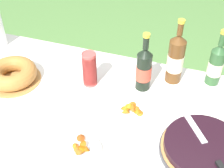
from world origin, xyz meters
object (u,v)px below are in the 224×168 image
at_px(cider_bottle_green, 216,64).
at_px(snack_plate_left, 78,150).
at_px(serving_knife, 209,148).
at_px(snack_plate_near, 133,110).
at_px(bundt_cake, 12,74).
at_px(berry_tart, 203,148).
at_px(cup_stack, 90,69).
at_px(juice_bottle_red, 144,69).
at_px(cider_bottle_amber, 176,59).

bearing_deg(cider_bottle_green, snack_plate_left, -126.63).
height_order(serving_knife, snack_plate_near, serving_knife).
xyz_separation_m(bundt_cake, snack_plate_near, (0.66, -0.03, -0.03)).
relative_size(berry_tart, cider_bottle_green, 1.16).
distance_m(cup_stack, cider_bottle_green, 0.64).
distance_m(cup_stack, juice_bottle_red, 0.27).
distance_m(bundt_cake, snack_plate_near, 0.67).
bearing_deg(cider_bottle_green, serving_knife, -87.47).
height_order(berry_tart, cider_bottle_green, cider_bottle_green).
bearing_deg(bundt_cake, juice_bottle_red, 13.98).
height_order(cider_bottle_amber, juice_bottle_red, cider_bottle_amber).
bearing_deg(snack_plate_left, serving_knife, 15.36).
relative_size(cup_stack, cider_bottle_green, 0.61).
xyz_separation_m(juice_bottle_red, snack_plate_left, (-0.15, -0.49, -0.11)).
bearing_deg(snack_plate_near, bundt_cake, 177.75).
distance_m(berry_tart, cup_stack, 0.66).
distance_m(berry_tart, cider_bottle_green, 0.49).
height_order(cider_bottle_amber, snack_plate_left, cider_bottle_amber).
bearing_deg(snack_plate_near, berry_tart, -21.95).
bearing_deg(serving_knife, bundt_cake, 45.18).
distance_m(snack_plate_near, snack_plate_left, 0.33).
bearing_deg(snack_plate_left, snack_plate_near, 63.19).
xyz_separation_m(berry_tart, cider_bottle_green, (-0.01, 0.48, 0.09)).
relative_size(serving_knife, snack_plate_near, 1.62).
bearing_deg(cup_stack, cider_bottle_green, 19.82).
xyz_separation_m(bundt_cake, cup_stack, (0.40, 0.11, 0.05)).
relative_size(serving_knife, bundt_cake, 1.11).
relative_size(cup_stack, snack_plate_left, 0.92).
bearing_deg(juice_bottle_red, cider_bottle_green, 25.27).
distance_m(cider_bottle_amber, juice_bottle_red, 0.18).
xyz_separation_m(cup_stack, snack_plate_near, (0.27, -0.13, -0.08)).
bearing_deg(juice_bottle_red, cup_stack, -167.56).
bearing_deg(berry_tart, juice_bottle_red, 136.12).
height_order(berry_tart, serving_knife, serving_knife).
relative_size(bundt_cake, juice_bottle_red, 0.91).
height_order(cup_stack, juice_bottle_red, juice_bottle_red).
relative_size(cup_stack, snack_plate_near, 0.95).
height_order(cup_stack, snack_plate_left, cup_stack).
xyz_separation_m(berry_tart, cider_bottle_amber, (-0.20, 0.44, 0.11)).
height_order(serving_knife, cup_stack, cup_stack).
bearing_deg(snack_plate_near, cup_stack, 153.82).
relative_size(cider_bottle_amber, snack_plate_left, 1.73).
xyz_separation_m(berry_tart, bundt_cake, (-1.00, 0.16, 0.02)).
bearing_deg(cup_stack, snack_plate_near, -26.18).
relative_size(serving_knife, cider_bottle_amber, 0.91).
distance_m(bundt_cake, cider_bottle_amber, 0.85).
bearing_deg(cider_bottle_amber, snack_plate_left, -115.21).
bearing_deg(serving_knife, berry_tart, -0.00).
bearing_deg(snack_plate_near, snack_plate_left, -116.81).
relative_size(bundt_cake, cup_stack, 1.53).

